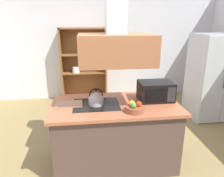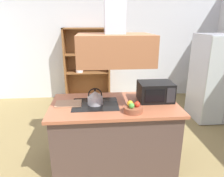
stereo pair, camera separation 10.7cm
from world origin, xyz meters
TOP-DOWN VIEW (x-y plane):
  - ground_plane at (0.00, 0.00)m, footprint 7.80×7.80m
  - wall_back at (0.00, 3.00)m, footprint 6.00×0.12m
  - kitchen_island at (-0.04, 0.14)m, footprint 1.69×0.93m
  - range_hood at (-0.04, 0.14)m, footprint 0.90×0.70m
  - refrigerator at (2.18, 1.41)m, footprint 0.90×0.78m
  - dish_cabinet at (-0.47, 2.78)m, footprint 1.12×0.40m
  - kettle at (-0.30, 0.14)m, footprint 0.20×0.20m
  - cutting_board at (-0.65, 0.17)m, footprint 0.35×0.25m
  - microwave at (0.53, 0.21)m, footprint 0.46×0.35m
  - fruit_bowl at (0.16, -0.15)m, footprint 0.23×0.23m

SIDE VIEW (x-z plane):
  - ground_plane at x=0.00m, z-range 0.00..0.00m
  - kitchen_island at x=-0.04m, z-range 0.00..0.90m
  - dish_cabinet at x=-0.47m, z-range -0.11..1.70m
  - refrigerator at x=2.18m, z-range 0.00..1.72m
  - cutting_board at x=-0.65m, z-range 0.90..0.92m
  - fruit_bowl at x=0.16m, z-range 0.88..1.02m
  - kettle at x=-0.30m, z-range 0.88..1.11m
  - microwave at x=0.53m, z-range 0.90..1.16m
  - wall_back at x=0.00m, z-range 0.00..2.70m
  - range_hood at x=-0.04m, z-range 1.11..2.37m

